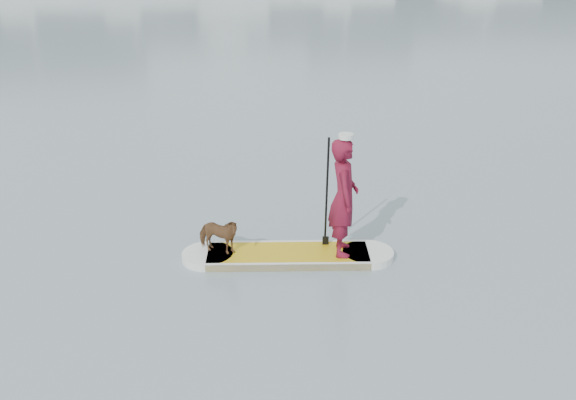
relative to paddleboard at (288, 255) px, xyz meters
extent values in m
plane|color=slate|center=(-1.98, 0.60, -0.06)|extent=(140.00, 140.00, 0.00)
cube|color=gold|center=(0.00, 0.00, 0.00)|extent=(2.59, 1.15, 0.12)
cylinder|color=silver|center=(-1.24, 0.18, 0.00)|extent=(0.80, 0.80, 0.12)
cylinder|color=silver|center=(1.24, -0.18, 0.00)|extent=(0.80, 0.80, 0.12)
cube|color=silver|center=(0.05, 0.37, 0.00)|extent=(2.48, 0.41, 0.12)
cube|color=silver|center=(-0.05, -0.37, 0.00)|extent=(2.48, 0.41, 0.12)
imported|color=maroon|center=(0.83, -0.12, 0.98)|extent=(0.54, 0.73, 1.84)
cylinder|color=silver|center=(0.83, -0.12, 1.93)|extent=(0.22, 0.22, 0.07)
imported|color=#53311C|center=(-1.06, 0.15, 0.36)|extent=(0.77, 0.61, 0.60)
cylinder|color=black|center=(0.63, 0.16, 0.94)|extent=(0.08, 0.30, 1.89)
cube|color=black|center=(0.63, 0.16, 0.04)|extent=(0.10, 0.03, 0.32)
camera|label=1|loc=(-1.41, -8.71, 4.75)|focal=40.00mm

